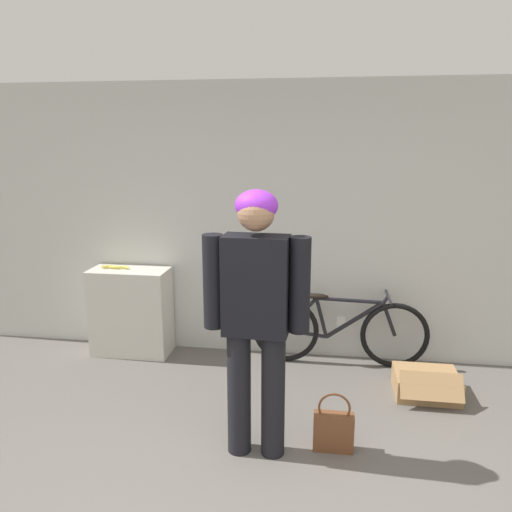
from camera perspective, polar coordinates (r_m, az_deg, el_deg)
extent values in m
cube|color=silver|center=(4.72, 3.42, 3.74)|extent=(8.00, 0.06, 2.60)
cube|color=white|center=(4.93, 9.67, -7.49)|extent=(0.08, 0.01, 0.12)
cube|color=beige|center=(5.07, -14.07, -6.17)|extent=(0.75, 0.37, 0.85)
cylinder|color=black|center=(3.44, -1.95, -15.36)|extent=(0.16, 0.16, 0.86)
cylinder|color=black|center=(3.42, 1.96, -15.62)|extent=(0.16, 0.16, 0.86)
cube|color=black|center=(3.14, 0.00, -3.42)|extent=(0.43, 0.23, 0.64)
cylinder|color=black|center=(3.18, -4.90, -2.93)|extent=(0.13, 0.13, 0.61)
cylinder|color=black|center=(3.11, 5.02, -3.33)|extent=(0.13, 0.13, 0.61)
sphere|color=#A37556|center=(3.04, 0.00, 4.99)|extent=(0.23, 0.23, 0.23)
ellipsoid|color=purple|center=(3.05, 0.05, 5.79)|extent=(0.27, 0.24, 0.20)
torus|color=black|center=(4.78, 3.40, -8.45)|extent=(0.63, 0.06, 0.63)
torus|color=black|center=(4.82, 15.57, -8.75)|extent=(0.63, 0.06, 0.63)
cylinder|color=black|center=(4.78, 5.71, -8.79)|extent=(0.39, 0.04, 0.08)
cylinder|color=black|center=(4.71, 5.15, -6.65)|extent=(0.31, 0.04, 0.35)
cylinder|color=black|center=(4.72, 7.48, -7.00)|extent=(0.13, 0.04, 0.38)
cylinder|color=black|center=(4.73, 11.17, -7.18)|extent=(0.53, 0.05, 0.39)
cylinder|color=black|center=(4.67, 10.65, -5.01)|extent=(0.61, 0.04, 0.05)
cylinder|color=black|center=(4.76, 14.96, -6.99)|extent=(0.15, 0.04, 0.33)
cylinder|color=black|center=(4.69, 14.61, -4.84)|extent=(0.07, 0.03, 0.08)
cylinder|color=black|center=(4.68, 14.87, -4.49)|extent=(0.03, 0.46, 0.02)
ellipsoid|color=black|center=(4.65, 6.94, -4.57)|extent=(0.22, 0.08, 0.05)
ellipsoid|color=#EAD64C|center=(5.00, -15.77, -1.24)|extent=(0.14, 0.03, 0.03)
ellipsoid|color=#EAD64C|center=(5.05, -16.64, -1.16)|extent=(0.12, 0.08, 0.03)
ellipsoid|color=#EAD64C|center=(4.98, -14.77, -1.25)|extent=(0.12, 0.08, 0.03)
sphere|color=brown|center=(5.08, -17.08, -1.11)|extent=(0.02, 0.02, 0.02)
cube|color=brown|center=(3.64, 8.84, -19.25)|extent=(0.27, 0.11, 0.26)
torus|color=brown|center=(3.54, 8.95, -16.79)|extent=(0.22, 0.02, 0.22)
cube|color=#A87F51|center=(4.50, 18.85, -13.65)|extent=(0.51, 0.42, 0.19)
cube|color=#A87F51|center=(4.28, 19.44, -13.89)|extent=(0.49, 0.15, 0.18)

